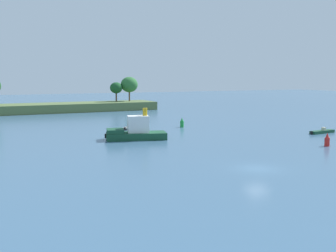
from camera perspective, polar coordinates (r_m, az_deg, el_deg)
The scene contains 6 objects.
ground_plane at distance 44.92m, azimuth 12.23°, elevation -5.81°, with size 400.00×400.00×0.00m, color #3D607F.
small_motorboat at distance 77.80m, azimuth -5.27°, elevation -0.18°, with size 4.85×5.18×0.87m.
fishing_skiff at distance 75.80m, azimuth 20.58°, elevation -0.73°, with size 5.61×1.66×1.00m.
tugboat at distance 64.05m, azimuth -4.58°, elevation -0.77°, with size 9.89×6.09×4.89m.
channel_buoy_red at distance 61.95m, azimuth 21.20°, elevation -1.88°, with size 0.70×0.70×1.90m.
channel_buoy_green at distance 79.31m, azimuth 1.95°, elevation 0.41°, with size 0.70×0.70×1.90m.
Camera 1 is at (-27.67, -34.01, 9.75)m, focal length 43.95 mm.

